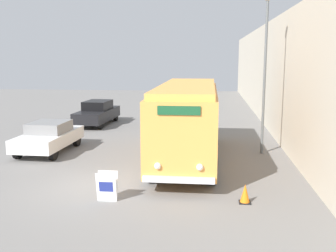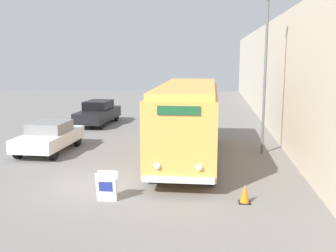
{
  "view_description": "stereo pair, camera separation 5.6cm",
  "coord_description": "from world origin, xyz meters",
  "px_view_note": "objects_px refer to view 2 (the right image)",
  "views": [
    {
      "loc": [
        3.92,
        -12.78,
        4.43
      ],
      "look_at": [
        2.34,
        1.64,
        1.89
      ],
      "focal_mm": 42.0,
      "sensor_mm": 36.0,
      "label": 1
    },
    {
      "loc": [
        3.97,
        -12.77,
        4.43
      ],
      "look_at": [
        2.34,
        1.64,
        1.89
      ],
      "focal_mm": 42.0,
      "sensor_mm": 36.0,
      "label": 2
    }
  ],
  "objects_px": {
    "traffic_cone": "(245,194)",
    "sign_board": "(107,187)",
    "vintage_bus": "(188,118)",
    "streetlamp": "(266,53)",
    "parked_car_mid": "(98,113)",
    "parked_car_near": "(49,136)"
  },
  "relations": [
    {
      "from": "vintage_bus",
      "to": "traffic_cone",
      "type": "relative_size",
      "value": 16.31
    },
    {
      "from": "parked_car_near",
      "to": "vintage_bus",
      "type": "bearing_deg",
      "value": -3.98
    },
    {
      "from": "parked_car_mid",
      "to": "sign_board",
      "type": "bearing_deg",
      "value": -69.73
    },
    {
      "from": "parked_car_near",
      "to": "traffic_cone",
      "type": "relative_size",
      "value": 7.2
    },
    {
      "from": "vintage_bus",
      "to": "parked_car_mid",
      "type": "bearing_deg",
      "value": 127.7
    },
    {
      "from": "traffic_cone",
      "to": "sign_board",
      "type": "bearing_deg",
      "value": -175.91
    },
    {
      "from": "streetlamp",
      "to": "parked_car_mid",
      "type": "height_order",
      "value": "streetlamp"
    },
    {
      "from": "vintage_bus",
      "to": "streetlamp",
      "type": "distance_m",
      "value": 4.61
    },
    {
      "from": "sign_board",
      "to": "parked_car_mid",
      "type": "bearing_deg",
      "value": 107.39
    },
    {
      "from": "vintage_bus",
      "to": "parked_car_near",
      "type": "bearing_deg",
      "value": 174.13
    },
    {
      "from": "parked_car_near",
      "to": "parked_car_mid",
      "type": "relative_size",
      "value": 0.89
    },
    {
      "from": "vintage_bus",
      "to": "streetlamp",
      "type": "xyz_separation_m",
      "value": [
        3.39,
        1.48,
        2.76
      ]
    },
    {
      "from": "parked_car_near",
      "to": "traffic_cone",
      "type": "bearing_deg",
      "value": -31.61
    },
    {
      "from": "parked_car_mid",
      "to": "traffic_cone",
      "type": "height_order",
      "value": "parked_car_mid"
    },
    {
      "from": "vintage_bus",
      "to": "parked_car_mid",
      "type": "distance_m",
      "value": 10.69
    },
    {
      "from": "sign_board",
      "to": "streetlamp",
      "type": "height_order",
      "value": "streetlamp"
    },
    {
      "from": "streetlamp",
      "to": "parked_car_near",
      "type": "height_order",
      "value": "streetlamp"
    },
    {
      "from": "vintage_bus",
      "to": "streetlamp",
      "type": "height_order",
      "value": "streetlamp"
    },
    {
      "from": "parked_car_near",
      "to": "parked_car_mid",
      "type": "distance_m",
      "value": 7.74
    },
    {
      "from": "traffic_cone",
      "to": "parked_car_mid",
      "type": "bearing_deg",
      "value": 122.48
    },
    {
      "from": "streetlamp",
      "to": "traffic_cone",
      "type": "xyz_separation_m",
      "value": [
        -1.31,
        -6.55,
        -4.32
      ]
    },
    {
      "from": "streetlamp",
      "to": "sign_board",
      "type": "bearing_deg",
      "value": -129.13
    }
  ]
}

